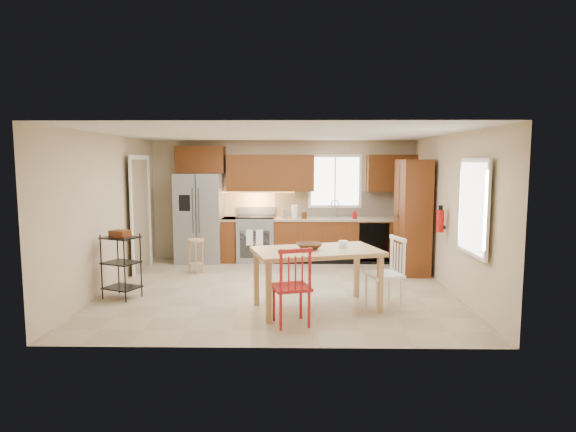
% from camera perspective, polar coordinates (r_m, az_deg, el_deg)
% --- Properties ---
extents(floor, '(5.50, 5.50, 0.00)m').
position_cam_1_polar(floor, '(7.93, -1.10, -8.61)').
color(floor, tan).
rests_on(floor, ground).
extents(ceiling, '(5.50, 5.00, 0.02)m').
position_cam_1_polar(ceiling, '(7.67, -1.14, 9.73)').
color(ceiling, silver).
rests_on(ceiling, ground).
extents(wall_back, '(5.50, 0.02, 2.50)m').
position_cam_1_polar(wall_back, '(10.19, -0.62, 1.90)').
color(wall_back, '#CCB793').
rests_on(wall_back, ground).
extents(wall_front, '(5.50, 0.02, 2.50)m').
position_cam_1_polar(wall_front, '(5.23, -2.08, -2.52)').
color(wall_front, '#CCB793').
rests_on(wall_front, ground).
extents(wall_left, '(0.02, 5.00, 2.50)m').
position_cam_1_polar(wall_left, '(8.27, -20.53, 0.41)').
color(wall_left, '#CCB793').
rests_on(wall_left, ground).
extents(wall_right, '(0.02, 5.00, 2.50)m').
position_cam_1_polar(wall_right, '(8.09, 18.75, 0.35)').
color(wall_right, '#CCB793').
rests_on(wall_right, ground).
extents(refrigerator, '(0.92, 0.75, 1.82)m').
position_cam_1_polar(refrigerator, '(10.04, -10.42, -0.22)').
color(refrigerator, gray).
rests_on(refrigerator, floor).
extents(range_stove, '(0.76, 0.63, 0.92)m').
position_cam_1_polar(range_stove, '(10.00, -3.82, -2.76)').
color(range_stove, gray).
rests_on(range_stove, floor).
extents(base_cabinet_narrow, '(0.30, 0.60, 0.90)m').
position_cam_1_polar(base_cabinet_narrow, '(10.08, -6.93, -2.78)').
color(base_cabinet_narrow, '#632C12').
rests_on(base_cabinet_narrow, floor).
extents(base_cabinet_run, '(2.92, 0.60, 0.90)m').
position_cam_1_polar(base_cabinet_run, '(10.04, 6.73, -2.82)').
color(base_cabinet_run, '#632C12').
rests_on(base_cabinet_run, floor).
extents(dishwasher, '(0.60, 0.02, 0.78)m').
position_cam_1_polar(dishwasher, '(9.83, 10.15, -3.07)').
color(dishwasher, black).
rests_on(dishwasher, floor).
extents(backsplash, '(2.92, 0.03, 0.55)m').
position_cam_1_polar(backsplash, '(10.23, 6.62, 1.45)').
color(backsplash, beige).
rests_on(backsplash, wall_back).
extents(upper_over_fridge, '(1.00, 0.35, 0.55)m').
position_cam_1_polar(upper_over_fridge, '(10.17, -10.34, 6.58)').
color(upper_over_fridge, '#53290D').
rests_on(upper_over_fridge, wall_back).
extents(upper_left_block, '(1.80, 0.35, 0.75)m').
position_cam_1_polar(upper_left_block, '(10.00, -2.09, 5.11)').
color(upper_left_block, '#53290D').
rests_on(upper_left_block, wall_back).
extents(upper_right_block, '(1.00, 0.35, 0.75)m').
position_cam_1_polar(upper_right_block, '(10.18, 12.16, 4.99)').
color(upper_right_block, '#53290D').
rests_on(upper_right_block, wall_back).
extents(window_back, '(1.12, 0.04, 1.12)m').
position_cam_1_polar(window_back, '(10.18, 5.59, 4.12)').
color(window_back, white).
rests_on(window_back, wall_back).
extents(sink, '(0.62, 0.46, 0.16)m').
position_cam_1_polar(sink, '(9.96, 5.67, -0.49)').
color(sink, gray).
rests_on(sink, base_cabinet_run).
extents(undercab_glow, '(1.60, 0.30, 0.01)m').
position_cam_1_polar(undercab_glow, '(10.01, -3.81, 2.84)').
color(undercab_glow, '#FFBF66').
rests_on(undercab_glow, wall_back).
extents(soap_bottle, '(0.09, 0.09, 0.19)m').
position_cam_1_polar(soap_bottle, '(9.89, 7.92, 0.22)').
color(soap_bottle, '#B40F0C').
rests_on(soap_bottle, base_cabinet_run).
extents(paper_towel, '(0.12, 0.12, 0.28)m').
position_cam_1_polar(paper_towel, '(9.86, 0.78, 0.52)').
color(paper_towel, white).
rests_on(paper_towel, base_cabinet_run).
extents(canister_steel, '(0.11, 0.11, 0.18)m').
position_cam_1_polar(canister_steel, '(9.87, -0.39, 0.23)').
color(canister_steel, gray).
rests_on(canister_steel, base_cabinet_run).
extents(canister_wood, '(0.10, 0.10, 0.14)m').
position_cam_1_polar(canister_wood, '(9.84, 1.94, 0.09)').
color(canister_wood, '#472B13').
rests_on(canister_wood, base_cabinet_run).
extents(pantry, '(0.50, 0.95, 2.10)m').
position_cam_1_polar(pantry, '(9.17, 14.51, -0.08)').
color(pantry, '#632C12').
rests_on(pantry, floor).
extents(fire_extinguisher, '(0.12, 0.12, 0.36)m').
position_cam_1_polar(fire_extinguisher, '(8.21, 17.59, -0.58)').
color(fire_extinguisher, '#B40F0C').
rests_on(fire_extinguisher, wall_right).
extents(window_right, '(0.04, 1.02, 1.32)m').
position_cam_1_polar(window_right, '(6.96, 21.14, 0.97)').
color(window_right, white).
rests_on(window_right, wall_right).
extents(doorway, '(0.04, 0.95, 2.10)m').
position_cam_1_polar(doorway, '(9.48, -17.18, 0.05)').
color(doorway, '#8C7A59').
rests_on(doorway, wall_left).
extents(dining_table, '(1.91, 1.40, 0.84)m').
position_cam_1_polar(dining_table, '(6.80, 3.40, -7.56)').
color(dining_table, tan).
rests_on(dining_table, floor).
extents(chair_red, '(0.58, 0.58, 1.01)m').
position_cam_1_polar(chair_red, '(6.14, 0.37, -8.26)').
color(chair_red, '#B01B1D').
rests_on(chair_red, floor).
extents(chair_white, '(0.58, 0.58, 1.01)m').
position_cam_1_polar(chair_white, '(6.93, 11.30, -6.67)').
color(chair_white, white).
rests_on(chair_white, floor).
extents(table_bowl, '(0.43, 0.43, 0.09)m').
position_cam_1_polar(table_bowl, '(6.70, 2.50, -4.00)').
color(table_bowl, '#472B13').
rests_on(table_bowl, dining_table).
extents(table_jar, '(0.17, 0.17, 0.16)m').
position_cam_1_polar(table_jar, '(6.83, 6.53, -3.56)').
color(table_jar, white).
rests_on(table_jar, dining_table).
extents(bar_stool, '(0.36, 0.36, 0.64)m').
position_cam_1_polar(bar_stool, '(9.09, -10.86, -4.71)').
color(bar_stool, tan).
rests_on(bar_stool, floor).
extents(utility_cart, '(0.60, 0.55, 0.98)m').
position_cam_1_polar(utility_cart, '(7.72, -19.15, -5.64)').
color(utility_cart, black).
rests_on(utility_cart, floor).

